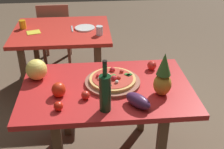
{
  "coord_description": "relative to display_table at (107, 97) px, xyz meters",
  "views": [
    {
      "loc": [
        -0.12,
        -1.78,
        1.85
      ],
      "look_at": [
        0.05,
        0.09,
        0.78
      ],
      "focal_mm": 45.61,
      "sensor_mm": 36.0,
      "label": 1
    }
  ],
  "objects": [
    {
      "name": "napkin_folded",
      "position": [
        -0.7,
        1.16,
        0.1
      ],
      "size": [
        0.17,
        0.16,
        0.01
      ],
      "primitive_type": "cube",
      "rotation": [
        0.0,
        0.0,
        0.3
      ],
      "color": "yellow",
      "rests_on": "background_table"
    },
    {
      "name": "fork_utensil",
      "position": [
        -0.29,
        1.22,
        0.1
      ],
      "size": [
        0.03,
        0.18,
        0.01
      ],
      "primitive_type": "cube",
      "rotation": [
        0.0,
        0.0,
        0.09
      ],
      "color": "silver",
      "rests_on": "background_table"
    },
    {
      "name": "wine_bottle",
      "position": [
        -0.03,
        -0.28,
        0.23
      ],
      "size": [
        0.08,
        0.08,
        0.36
      ],
      "color": "#13371D",
      "rests_on": "display_table"
    },
    {
      "name": "eggplant",
      "position": [
        0.19,
        -0.26,
        0.14
      ],
      "size": [
        0.2,
        0.21,
        0.09
      ],
      "primitive_type": "ellipsoid",
      "rotation": [
        0.0,
        0.0,
        2.25
      ],
      "color": "#472249",
      "rests_on": "display_table"
    },
    {
      "name": "dining_chair",
      "position": [
        -0.56,
        1.88,
        -0.15
      ],
      "size": [
        0.41,
        0.41,
        0.85
      ],
      "rotation": [
        0.0,
        0.0,
        3.16
      ],
      "color": "#915543",
      "rests_on": "ground_plane"
    },
    {
      "name": "melon",
      "position": [
        -0.52,
        0.16,
        0.17
      ],
      "size": [
        0.16,
        0.16,
        0.16
      ],
      "primitive_type": "sphere",
      "color": "#EDD75F",
      "rests_on": "display_table"
    },
    {
      "name": "background_table",
      "position": [
        -0.41,
        1.22,
        -0.01
      ],
      "size": [
        1.05,
        0.87,
        0.73
      ],
      "color": "brown",
      "rests_on": "ground_plane"
    },
    {
      "name": "tomato_by_bottle",
      "position": [
        0.43,
        0.04,
        0.12
      ],
      "size": [
        0.06,
        0.06,
        0.06
      ],
      "primitive_type": "sphere",
      "color": "red",
      "rests_on": "display_table"
    },
    {
      "name": "drinking_glass_juice",
      "position": [
        -0.83,
        1.29,
        0.14
      ],
      "size": [
        0.07,
        0.07,
        0.09
      ],
      "primitive_type": "cylinder",
      "color": "orange",
      "rests_on": "background_table"
    },
    {
      "name": "display_table",
      "position": [
        0.0,
        0.0,
        0.0
      ],
      "size": [
        1.26,
        0.8,
        0.73
      ],
      "color": "brown",
      "rests_on": "ground_plane"
    },
    {
      "name": "pineapple_left",
      "position": [
        0.38,
        -0.13,
        0.23
      ],
      "size": [
        0.13,
        0.13,
        0.32
      ],
      "color": "#BE882C",
      "rests_on": "display_table"
    },
    {
      "name": "tomato_beside_pepper",
      "position": [
        -0.33,
        -0.26,
        0.12
      ],
      "size": [
        0.06,
        0.06,
        0.06
      ],
      "primitive_type": "sphere",
      "color": "red",
      "rests_on": "display_table"
    },
    {
      "name": "pizza_board",
      "position": [
        0.05,
        0.04,
        0.1
      ],
      "size": [
        0.42,
        0.42,
        0.02
      ],
      "primitive_type": "cylinder",
      "color": "#915543",
      "rests_on": "display_table"
    },
    {
      "name": "knife_utensil",
      "position": [
        -0.01,
        1.22,
        0.1
      ],
      "size": [
        0.03,
        0.18,
        0.01
      ],
      "primitive_type": "cube",
      "rotation": [
        0.0,
        0.0,
        -0.07
      ],
      "color": "silver",
      "rests_on": "background_table"
    },
    {
      "name": "bell_pepper",
      "position": [
        -0.34,
        -0.09,
        0.14
      ],
      "size": [
        0.1,
        0.1,
        0.11
      ],
      "primitive_type": "ellipsoid",
      "color": "red",
      "rests_on": "display_table"
    },
    {
      "name": "drinking_glass_water",
      "position": [
        0.0,
        1.03,
        0.14
      ],
      "size": [
        0.07,
        0.07,
        0.1
      ],
      "primitive_type": "cylinder",
      "color": "silver",
      "rests_on": "background_table"
    },
    {
      "name": "tomato_near_board",
      "position": [
        0.39,
        0.23,
        0.13
      ],
      "size": [
        0.08,
        0.08,
        0.08
      ],
      "primitive_type": "sphere",
      "color": "red",
      "rests_on": "display_table"
    },
    {
      "name": "tomato_at_corner",
      "position": [
        -0.15,
        -0.14,
        0.12
      ],
      "size": [
        0.06,
        0.06,
        0.06
      ],
      "primitive_type": "sphere",
      "color": "red",
      "rests_on": "display_table"
    },
    {
      "name": "pizza",
      "position": [
        0.05,
        0.04,
        0.13
      ],
      "size": [
        0.35,
        0.35,
        0.06
      ],
      "color": "#E0AA5A",
      "rests_on": "pizza_board"
    },
    {
      "name": "dinner_plate",
      "position": [
        -0.15,
        1.22,
        0.1
      ],
      "size": [
        0.22,
        0.22,
        0.02
      ],
      "primitive_type": "cylinder",
      "color": "white",
      "rests_on": "background_table"
    }
  ]
}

